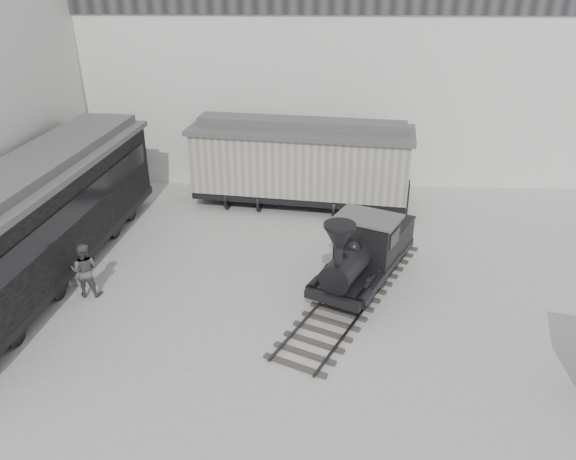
{
  "coord_description": "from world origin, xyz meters",
  "views": [
    {
      "loc": [
        -0.05,
        -12.61,
        10.12
      ],
      "look_at": [
        -0.81,
        4.31,
        2.0
      ],
      "focal_mm": 35.0,
      "sensor_mm": 36.0,
      "label": 1
    }
  ],
  "objects_px": {
    "passenger_coach": "(41,218)",
    "visitor_b": "(85,270)",
    "boxcar": "(301,161)",
    "locomotive": "(362,256)",
    "visitor_a": "(70,263)"
  },
  "relations": [
    {
      "from": "locomotive",
      "to": "visitor_a",
      "type": "height_order",
      "value": "locomotive"
    },
    {
      "from": "locomotive",
      "to": "boxcar",
      "type": "bearing_deg",
      "value": 133.48
    },
    {
      "from": "passenger_coach",
      "to": "boxcar",
      "type": "bearing_deg",
      "value": 41.73
    },
    {
      "from": "locomotive",
      "to": "visitor_b",
      "type": "distance_m",
      "value": 9.23
    },
    {
      "from": "locomotive",
      "to": "visitor_b",
      "type": "xyz_separation_m",
      "value": [
        -9.18,
        -0.96,
        -0.21
      ]
    },
    {
      "from": "locomotive",
      "to": "visitor_b",
      "type": "relative_size",
      "value": 4.67
    },
    {
      "from": "passenger_coach",
      "to": "visitor_b",
      "type": "xyz_separation_m",
      "value": [
        1.87,
        -1.38,
        -1.2
      ]
    },
    {
      "from": "boxcar",
      "to": "visitor_b",
      "type": "height_order",
      "value": "boxcar"
    },
    {
      "from": "locomotive",
      "to": "visitor_a",
      "type": "xyz_separation_m",
      "value": [
        -9.93,
        -0.38,
        -0.31
      ]
    },
    {
      "from": "locomotive",
      "to": "boxcar",
      "type": "distance_m",
      "value": 7.49
    },
    {
      "from": "visitor_a",
      "to": "visitor_b",
      "type": "height_order",
      "value": "visitor_b"
    },
    {
      "from": "passenger_coach",
      "to": "visitor_b",
      "type": "height_order",
      "value": "passenger_coach"
    },
    {
      "from": "locomotive",
      "to": "passenger_coach",
      "type": "xyz_separation_m",
      "value": [
        -11.05,
        0.43,
        0.99
      ]
    },
    {
      "from": "locomotive",
      "to": "visitor_b",
      "type": "height_order",
      "value": "locomotive"
    },
    {
      "from": "passenger_coach",
      "to": "visitor_b",
      "type": "distance_m",
      "value": 2.62
    }
  ]
}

